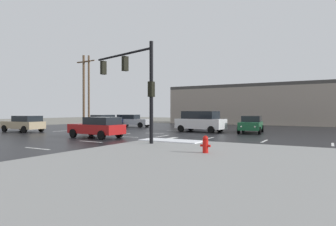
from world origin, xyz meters
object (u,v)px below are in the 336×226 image
(sedan_red, at_px, (98,127))
(sedan_silver, at_px, (132,120))
(utility_pole_far, at_px, (84,90))
(suv_white, at_px, (200,121))
(sedan_green, at_px, (251,124))
(traffic_signal_mast, at_px, (134,77))
(sedan_black, at_px, (199,121))
(utility_pole_distant, at_px, (89,89))
(sedan_tan, at_px, (24,123))
(fire_hydrant, at_px, (205,144))
(sedan_navy, at_px, (106,121))

(sedan_red, relative_size, sedan_silver, 0.99)
(utility_pole_far, bearing_deg, suv_white, 1.66)
(sedan_silver, bearing_deg, sedan_green, -15.06)
(traffic_signal_mast, height_order, sedan_black, traffic_signal_mast)
(sedan_silver, relative_size, utility_pole_distant, 0.46)
(traffic_signal_mast, xyz_separation_m, sedan_green, (4.30, 12.65, -3.33))
(sedan_tan, relative_size, sedan_red, 0.98)
(suv_white, xyz_separation_m, sedan_black, (-2.81, 6.31, -0.24))
(fire_hydrant, relative_size, sedan_red, 0.17)
(fire_hydrant, relative_size, utility_pole_distant, 0.08)
(sedan_black, xyz_separation_m, utility_pole_distant, (-16.89, -1.42, 4.47))
(sedan_green, bearing_deg, sedan_tan, -69.81)
(traffic_signal_mast, height_order, sedan_navy, traffic_signal_mast)
(sedan_tan, height_order, utility_pole_far, utility_pole_far)
(fire_hydrant, xyz_separation_m, utility_pole_far, (-21.25, 13.22, 4.12))
(sedan_tan, bearing_deg, traffic_signal_mast, 169.40)
(sedan_red, bearing_deg, utility_pole_distant, -39.46)
(utility_pole_distant, bearing_deg, sedan_black, 4.81)
(suv_white, bearing_deg, sedan_black, -60.47)
(traffic_signal_mast, xyz_separation_m, sedan_tan, (-15.28, 2.77, -3.33))
(fire_hydrant, xyz_separation_m, sedan_green, (-1.42, 15.04, 0.32))
(fire_hydrant, distance_m, sedan_green, 15.11)
(traffic_signal_mast, bearing_deg, sedan_silver, -38.17)
(sedan_tan, xyz_separation_m, sedan_navy, (2.28, 9.20, 0.00))
(sedan_red, xyz_separation_m, sedan_silver, (-6.71, 13.37, 0.00))
(sedan_green, distance_m, utility_pole_far, 20.28)
(suv_white, xyz_separation_m, utility_pole_far, (-15.25, -0.44, 3.57))
(sedan_tan, height_order, sedan_black, same)
(traffic_signal_mast, distance_m, sedan_silver, 19.13)
(fire_hydrant, bearing_deg, sedan_red, 158.66)
(fire_hydrant, relative_size, sedan_black, 0.17)
(sedan_black, height_order, sedan_silver, same)
(fire_hydrant, bearing_deg, utility_pole_distant, 144.20)
(sedan_green, bearing_deg, sedan_black, -130.22)
(sedan_black, height_order, utility_pole_distant, utility_pole_distant)
(sedan_navy, distance_m, sedan_black, 11.38)
(sedan_navy, relative_size, utility_pole_distant, 0.45)
(fire_hydrant, distance_m, utility_pole_far, 25.37)
(sedan_tan, bearing_deg, sedan_red, 173.71)
(sedan_tan, xyz_separation_m, sedan_black, (12.18, 14.80, 0.00))
(sedan_navy, height_order, utility_pole_distant, utility_pole_distant)
(sedan_tan, relative_size, utility_pole_far, 0.51)
(utility_pole_distant, bearing_deg, suv_white, -13.92)
(fire_hydrant, bearing_deg, suv_white, 113.74)
(sedan_silver, bearing_deg, sedan_navy, -124.65)
(traffic_signal_mast, relative_size, utility_pole_far, 0.68)
(sedan_black, xyz_separation_m, sedan_silver, (-8.26, -2.54, 0.00))
(traffic_signal_mast, distance_m, sedan_tan, 15.88)
(sedan_green, relative_size, utility_pole_distant, 0.46)
(sedan_silver, xyz_separation_m, utility_pole_far, (-4.17, -4.21, 3.81))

